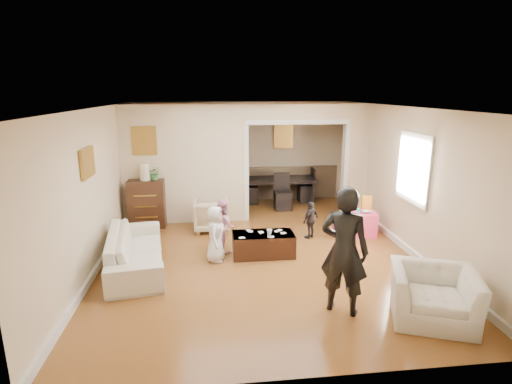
{
  "coord_description": "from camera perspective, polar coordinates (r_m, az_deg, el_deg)",
  "views": [
    {
      "loc": [
        -0.82,
        -6.93,
        2.88
      ],
      "look_at": [
        0.0,
        0.2,
        1.05
      ],
      "focal_mm": 28.02,
      "sensor_mm": 36.0,
      "label": 1
    }
  ],
  "objects": [
    {
      "name": "floor",
      "position": [
        7.55,
        0.18,
        -8.12
      ],
      "size": [
        7.0,
        7.0,
        0.0
      ],
      "primitive_type": "plane",
      "color": "#946126",
      "rests_on": "ground"
    },
    {
      "name": "partition_left",
      "position": [
        8.89,
        -10.06,
        3.85
      ],
      "size": [
        2.75,
        0.18,
        2.6
      ],
      "primitive_type": "cube",
      "color": "beige",
      "rests_on": "ground"
    },
    {
      "name": "partition_right",
      "position": [
        9.47,
        13.95,
        4.27
      ],
      "size": [
        0.55,
        0.18,
        2.6
      ],
      "primitive_type": "cube",
      "color": "beige",
      "rests_on": "ground"
    },
    {
      "name": "partition_header",
      "position": [
        8.95,
        5.95,
        11.31
      ],
      "size": [
        2.22,
        0.18,
        0.35
      ],
      "primitive_type": "cube",
      "color": "beige",
      "rests_on": "partition_right"
    },
    {
      "name": "window_pane",
      "position": [
        7.55,
        21.64,
        3.14
      ],
      "size": [
        0.03,
        0.95,
        1.1
      ],
      "primitive_type": "cube",
      "color": "white",
      "rests_on": "ground"
    },
    {
      "name": "framed_art_partition",
      "position": [
        8.8,
        -15.66,
        7.06
      ],
      "size": [
        0.45,
        0.03,
        0.55
      ],
      "primitive_type": "cube",
      "color": "brown",
      "rests_on": "partition_left"
    },
    {
      "name": "framed_art_sofa_wall",
      "position": [
        6.7,
        -22.91,
        3.88
      ],
      "size": [
        0.03,
        0.55,
        0.4
      ],
      "primitive_type": "cube",
      "color": "brown"
    },
    {
      "name": "framed_art_alcove",
      "position": [
        10.61,
        3.94,
        7.89
      ],
      "size": [
        0.45,
        0.03,
        0.55
      ],
      "primitive_type": "cube",
      "color": "brown"
    },
    {
      "name": "sofa",
      "position": [
        6.98,
        -16.81,
        -7.9
      ],
      "size": [
        1.16,
        2.26,
        0.63
      ],
      "primitive_type": "imported",
      "rotation": [
        0.0,
        0.0,
        1.72
      ],
      "color": "silver",
      "rests_on": "ground"
    },
    {
      "name": "armchair_back",
      "position": [
        8.5,
        -6.43,
        -3.24
      ],
      "size": [
        0.71,
        0.73,
        0.66
      ],
      "primitive_type": "imported",
      "rotation": [
        0.0,
        0.0,
        3.15
      ],
      "color": "#C3AF87",
      "rests_on": "ground"
    },
    {
      "name": "armchair_front",
      "position": [
        5.75,
        23.99,
        -13.32
      ],
      "size": [
        1.28,
        1.21,
        0.67
      ],
      "primitive_type": "imported",
      "rotation": [
        0.0,
        0.0,
        -0.36
      ],
      "color": "silver",
      "rests_on": "ground"
    },
    {
      "name": "dresser",
      "position": [
        8.9,
        -15.27,
        -1.61
      ],
      "size": [
        0.75,
        0.42,
        1.04
      ],
      "primitive_type": "cube",
      "color": "#351C10",
      "rests_on": "ground"
    },
    {
      "name": "table_lamp",
      "position": [
        8.74,
        -15.57,
        2.8
      ],
      "size": [
        0.22,
        0.22,
        0.36
      ],
      "primitive_type": "cylinder",
      "color": "beige",
      "rests_on": "dresser"
    },
    {
      "name": "potted_plant",
      "position": [
        8.71,
        -14.26,
        2.62
      ],
      "size": [
        0.26,
        0.23,
        0.29
      ],
      "primitive_type": "imported",
      "color": "#336C30",
      "rests_on": "dresser"
    },
    {
      "name": "coffee_table",
      "position": [
        7.21,
        1.05,
        -7.48
      ],
      "size": [
        1.09,
        0.55,
        0.41
      ],
      "primitive_type": "cube",
      "rotation": [
        0.0,
        0.0,
        -0.0
      ],
      "color": "#321910",
      "rests_on": "ground"
    },
    {
      "name": "coffee_cup",
      "position": [
        7.09,
        1.92,
        -5.72
      ],
      "size": [
        0.1,
        0.1,
        0.09
      ],
      "primitive_type": "imported",
      "rotation": [
        0.0,
        0.0,
        -0.0
      ],
      "color": "silver",
      "rests_on": "coffee_table"
    },
    {
      "name": "play_table",
      "position": [
        8.46,
        14.81,
        -4.31
      ],
      "size": [
        0.57,
        0.57,
        0.5
      ],
      "primitive_type": "cube",
      "rotation": [
        0.0,
        0.0,
        -0.09
      ],
      "color": "#F23F72",
      "rests_on": "ground"
    },
    {
      "name": "cereal_box",
      "position": [
        8.47,
        15.5,
        -1.48
      ],
      "size": [
        0.21,
        0.09,
        0.3
      ],
      "primitive_type": "cube",
      "rotation": [
        0.0,
        0.0,
        -0.09
      ],
      "color": "yellow",
      "rests_on": "play_table"
    },
    {
      "name": "cyan_cup",
      "position": [
        8.29,
        14.42,
        -2.55
      ],
      "size": [
        0.08,
        0.08,
        0.08
      ],
      "primitive_type": "cylinder",
      "color": "#2AD3CF",
      "rests_on": "play_table"
    },
    {
      "name": "toy_block",
      "position": [
        8.44,
        13.88,
        -2.33
      ],
      "size": [
        0.09,
        0.08,
        0.05
      ],
      "primitive_type": "cube",
      "rotation": [
        0.0,
        0.0,
        0.26
      ],
      "color": "red",
      "rests_on": "play_table"
    },
    {
      "name": "play_bowl",
      "position": [
        8.29,
        15.55,
        -2.75
      ],
      "size": [
        0.21,
        0.21,
        0.05
      ],
      "primitive_type": "imported",
      "rotation": [
        0.0,
        0.0,
        -0.09
      ],
      "color": "silver",
      "rests_on": "play_table"
    },
    {
      "name": "dining_table",
      "position": [
        10.52,
        3.2,
        0.27
      ],
      "size": [
        1.92,
        1.1,
        0.67
      ],
      "primitive_type": "imported",
      "rotation": [
        0.0,
        0.0,
        -0.02
      ],
      "color": "black",
      "rests_on": "ground"
    },
    {
      "name": "adult_person",
      "position": [
        5.35,
        12.48,
        -8.18
      ],
      "size": [
        0.76,
        0.69,
        1.73
      ],
      "primitive_type": "imported",
      "rotation": [
        0.0,
        0.0,
        2.56
      ],
      "color": "black",
      "rests_on": "ground"
    },
    {
      "name": "child_kneel_a",
      "position": [
        6.91,
        -5.81,
        -5.99
      ],
      "size": [
        0.39,
        0.53,
        0.99
      ],
      "primitive_type": "imported",
      "rotation": [
        0.0,
        0.0,
        1.39
      ],
      "color": "white",
      "rests_on": "ground"
    },
    {
      "name": "child_kneel_b",
      "position": [
        7.34,
        -4.69,
        -4.77
      ],
      "size": [
        0.51,
        0.57,
        0.98
      ],
      "primitive_type": "imported",
      "rotation": [
        0.0,
        0.0,
        1.92
      ],
      "color": "pink",
      "rests_on": "ground"
    },
    {
      "name": "child_toddler",
      "position": [
        8.04,
        7.8,
        -3.97
      ],
      "size": [
        0.46,
        0.43,
        0.76
      ],
      "primitive_type": "imported",
      "rotation": [
        0.0,
        0.0,
        -2.45
      ],
      "color": "black",
      "rests_on": "ground"
    },
    {
      "name": "craft_papers",
      "position": [
        7.15,
        1.24,
        -5.92
      ],
      "size": [
        0.86,
        0.47,
        0.0
      ],
      "color": "white",
      "rests_on": "coffee_table"
    }
  ]
}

